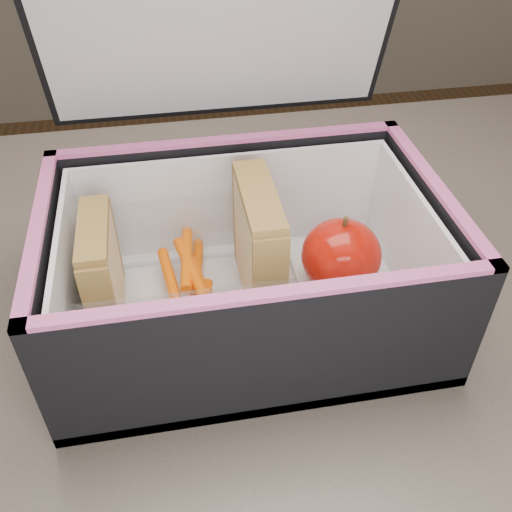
{
  "coord_description": "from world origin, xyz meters",
  "views": [
    {
      "loc": [
        -0.05,
        -0.38,
        1.14
      ],
      "look_at": [
        0.02,
        0.0,
        0.81
      ],
      "focal_mm": 40.0,
      "sensor_mm": 36.0,
      "label": 1
    }
  ],
  "objects": [
    {
      "name": "sandwich_right",
      "position": [
        0.02,
        0.0,
        0.83
      ],
      "size": [
        0.03,
        0.1,
        0.11
      ],
      "color": "#D9BC87",
      "rests_on": "plastic_tub"
    },
    {
      "name": "sandwich_left",
      "position": [
        -0.11,
        0.0,
        0.82
      ],
      "size": [
        0.02,
        0.09,
        0.1
      ],
      "color": "#D9BC87",
      "rests_on": "plastic_tub"
    },
    {
      "name": "kitchen_table",
      "position": [
        0.0,
        0.0,
        0.66
      ],
      "size": [
        1.2,
        0.8,
        0.75
      ],
      "color": "#61574B",
      "rests_on": "ground"
    },
    {
      "name": "lunch_bag",
      "position": [
        0.01,
        -0.0,
        0.82
      ],
      "size": [
        0.33,
        0.29,
        0.33
      ],
      "color": "black",
      "rests_on": "kitchen_table"
    },
    {
      "name": "red_apple",
      "position": [
        0.1,
        -0.0,
        0.81
      ],
      "size": [
        0.09,
        0.09,
        0.08
      ],
      "rotation": [
        0.0,
        0.0,
        -0.26
      ],
      "color": "#9B0600",
      "rests_on": "paper_napkin"
    },
    {
      "name": "paper_napkin",
      "position": [
        0.1,
        0.0,
        0.77
      ],
      "size": [
        0.08,
        0.08,
        0.01
      ],
      "primitive_type": "cube",
      "rotation": [
        0.0,
        0.0,
        -0.0
      ],
      "color": "white",
      "rests_on": "lunch_bag"
    },
    {
      "name": "plastic_tub",
      "position": [
        -0.05,
        0.0,
        0.8
      ],
      "size": [
        0.18,
        0.13,
        0.07
      ],
      "primitive_type": null,
      "color": "white",
      "rests_on": "lunch_bag"
    },
    {
      "name": "carrot_sticks",
      "position": [
        -0.04,
        0.01,
        0.78
      ],
      "size": [
        0.05,
        0.14,
        0.03
      ],
      "color": "#FF4405",
      "rests_on": "plastic_tub"
    }
  ]
}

